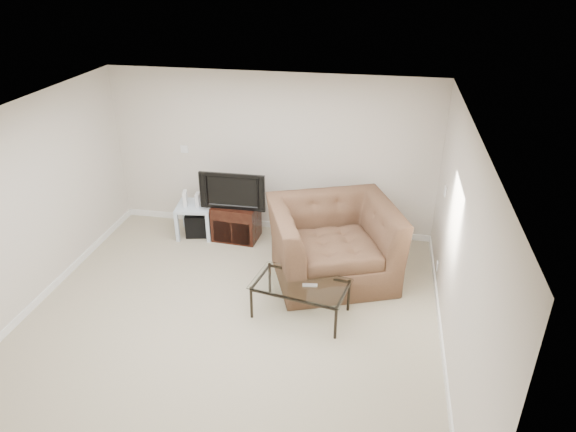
% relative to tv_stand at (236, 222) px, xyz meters
% --- Properties ---
extents(floor, '(5.00, 5.00, 0.00)m').
position_rel_tv_stand_xyz_m(floor, '(0.48, -2.05, -0.28)').
color(floor, tan).
rests_on(floor, ground).
extents(ceiling, '(5.00, 5.00, 0.00)m').
position_rel_tv_stand_xyz_m(ceiling, '(0.48, -2.05, 2.22)').
color(ceiling, white).
rests_on(ceiling, ground).
extents(wall_back, '(5.00, 0.02, 2.50)m').
position_rel_tv_stand_xyz_m(wall_back, '(0.48, 0.45, 0.97)').
color(wall_back, silver).
rests_on(wall_back, ground).
extents(wall_left, '(0.02, 5.00, 2.50)m').
position_rel_tv_stand_xyz_m(wall_left, '(-2.02, -2.05, 0.97)').
color(wall_left, silver).
rests_on(wall_left, ground).
extents(wall_right, '(0.02, 5.00, 2.50)m').
position_rel_tv_stand_xyz_m(wall_right, '(2.98, -2.05, 0.97)').
color(wall_right, silver).
rests_on(wall_right, ground).
extents(plate_back, '(0.12, 0.02, 0.12)m').
position_rel_tv_stand_xyz_m(plate_back, '(-0.92, 0.44, 0.97)').
color(plate_back, white).
rests_on(plate_back, wall_back).
extents(plate_right_switch, '(0.02, 0.09, 0.13)m').
position_rel_tv_stand_xyz_m(plate_right_switch, '(2.96, -0.45, 0.97)').
color(plate_right_switch, white).
rests_on(plate_right_switch, wall_right).
extents(plate_right_outlet, '(0.02, 0.08, 0.12)m').
position_rel_tv_stand_xyz_m(plate_right_outlet, '(2.96, -0.75, 0.02)').
color(plate_right_outlet, white).
rests_on(plate_right_outlet, wall_right).
extents(tv_stand, '(0.70, 0.51, 0.56)m').
position_rel_tv_stand_xyz_m(tv_stand, '(0.00, 0.00, 0.00)').
color(tv_stand, black).
rests_on(tv_stand, floor).
extents(dvd_player, '(0.41, 0.30, 0.06)m').
position_rel_tv_stand_xyz_m(dvd_player, '(-0.00, -0.04, 0.19)').
color(dvd_player, black).
rests_on(dvd_player, tv_stand).
extents(television, '(0.92, 0.20, 0.57)m').
position_rel_tv_stand_xyz_m(television, '(-0.00, -0.03, 0.57)').
color(television, black).
rests_on(television, tv_stand).
extents(side_table, '(0.60, 0.60, 0.51)m').
position_rel_tv_stand_xyz_m(side_table, '(-0.66, 0.00, -0.03)').
color(side_table, '#CDEBFA').
rests_on(side_table, floor).
extents(subwoofer, '(0.45, 0.45, 0.37)m').
position_rel_tv_stand_xyz_m(subwoofer, '(-0.63, 0.03, -0.10)').
color(subwoofer, black).
rests_on(subwoofer, floor).
extents(game_console, '(0.09, 0.18, 0.23)m').
position_rel_tv_stand_xyz_m(game_console, '(-0.79, -0.04, 0.35)').
color(game_console, white).
rests_on(game_console, side_table).
extents(game_case, '(0.08, 0.16, 0.20)m').
position_rel_tv_stand_xyz_m(game_case, '(-0.60, -0.01, 0.33)').
color(game_case, silver).
rests_on(game_case, side_table).
extents(recliner, '(1.88, 1.56, 1.41)m').
position_rel_tv_stand_xyz_m(recliner, '(1.58, -0.78, 0.42)').
color(recliner, brown).
rests_on(recliner, floor).
extents(coffee_table, '(1.24, 0.84, 0.45)m').
position_rel_tv_stand_xyz_m(coffee_table, '(1.29, -1.70, -0.06)').
color(coffee_table, black).
rests_on(coffee_table, floor).
extents(remote, '(0.18, 0.07, 0.02)m').
position_rel_tv_stand_xyz_m(remote, '(1.41, -1.73, 0.18)').
color(remote, '#B2B2B7').
rests_on(remote, coffee_table).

